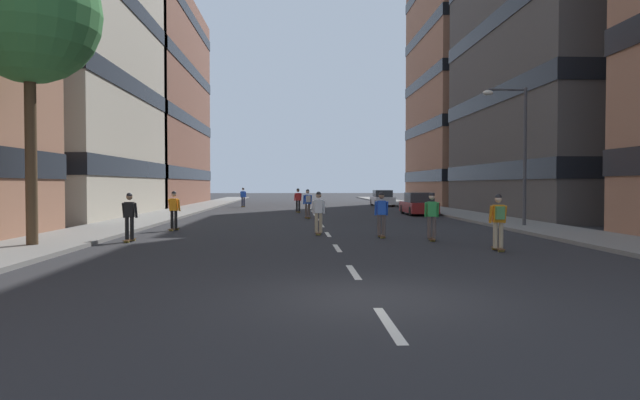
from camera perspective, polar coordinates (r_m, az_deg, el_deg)
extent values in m
plane|color=#28282B|center=(40.65, -0.67, -1.33)|extent=(181.85, 181.85, 0.00)
cube|color=gray|center=(45.20, -13.42, -0.99)|extent=(3.28, 83.35, 0.14)
cube|color=gray|center=(45.81, 11.57, -0.94)|extent=(3.28, 83.35, 0.14)
cube|color=silver|center=(8.64, 6.97, -12.36)|extent=(0.16, 2.20, 0.01)
cube|color=silver|center=(13.50, 3.39, -7.27)|extent=(0.16, 2.20, 0.01)
cube|color=silver|center=(18.44, 1.75, -4.87)|extent=(0.16, 2.20, 0.01)
cube|color=silver|center=(23.40, 0.81, -3.49)|extent=(0.16, 2.20, 0.01)
cube|color=silver|center=(28.38, 0.19, -2.59)|extent=(0.16, 2.20, 0.01)
cube|color=silver|center=(33.36, -0.23, -1.96)|extent=(0.16, 2.20, 0.01)
cube|color=silver|center=(38.35, -0.55, -1.50)|extent=(0.16, 2.20, 0.01)
cube|color=silver|center=(43.34, -0.79, -1.14)|extent=(0.16, 2.20, 0.01)
cube|color=silver|center=(48.33, -0.99, -0.85)|extent=(0.16, 2.20, 0.01)
cube|color=silver|center=(53.33, -1.14, -0.62)|extent=(0.16, 2.20, 0.01)
cube|color=silver|center=(58.32, -1.27, -0.43)|extent=(0.16, 2.20, 0.01)
cube|color=silver|center=(63.32, -1.38, -0.27)|extent=(0.16, 2.20, 0.01)
cube|color=silver|center=(68.31, -1.48, -0.13)|extent=(0.16, 2.20, 0.01)
cube|color=silver|center=(73.31, -1.56, -0.01)|extent=(0.16, 2.20, 0.01)
cube|color=silver|center=(78.31, -1.63, 0.09)|extent=(0.16, 2.20, 0.01)
cube|color=brown|center=(60.14, -21.12, 9.36)|extent=(17.39, 23.91, 20.61)
cube|color=black|center=(59.59, -21.04, 2.47)|extent=(17.51, 24.03, 1.10)
cube|color=black|center=(59.90, -21.09, 7.41)|extent=(17.51, 24.03, 1.10)
cube|color=black|center=(60.64, -21.15, 12.25)|extent=(17.51, 24.03, 1.10)
cube|color=black|center=(61.81, -21.20, 16.95)|extent=(17.51, 24.03, 1.10)
cube|color=black|center=(42.62, 27.81, 2.53)|extent=(17.51, 19.44, 1.10)
cube|color=black|center=(42.98, 27.90, 9.00)|extent=(17.51, 19.44, 1.10)
cube|color=black|center=(43.88, 27.99, 15.28)|extent=(17.51, 19.44, 1.10)
cube|color=#9E6B51|center=(61.76, 18.35, 13.01)|extent=(17.39, 16.19, 28.75)
cube|color=black|center=(60.53, 18.25, 2.28)|extent=(17.51, 16.31, 1.10)
cube|color=black|center=(60.78, 18.29, 6.80)|extent=(17.51, 16.31, 1.10)
cube|color=black|center=(61.41, 18.34, 11.26)|extent=(17.51, 16.31, 1.10)
cube|color=black|center=(62.40, 18.38, 15.60)|extent=(17.51, 16.31, 1.10)
cube|color=silver|center=(53.96, 6.32, -0.05)|extent=(1.80, 4.40, 0.70)
cube|color=#2D3338|center=(53.79, 6.35, 0.66)|extent=(1.60, 2.10, 0.64)
cylinder|color=black|center=(55.28, 5.27, -0.22)|extent=(0.22, 0.64, 0.64)
cylinder|color=black|center=(55.52, 6.90, -0.22)|extent=(0.22, 0.64, 0.64)
cylinder|color=black|center=(52.41, 5.70, -0.32)|extent=(0.22, 0.64, 0.64)
cylinder|color=black|center=(52.67, 7.43, -0.32)|extent=(0.22, 0.64, 0.64)
cube|color=maroon|center=(38.65, 9.93, -0.72)|extent=(1.80, 4.40, 0.70)
cube|color=#2D3338|center=(38.48, 9.98, 0.27)|extent=(1.60, 2.10, 0.64)
cylinder|color=black|center=(39.91, 8.35, -0.94)|extent=(0.22, 0.64, 0.64)
cylinder|color=black|center=(40.25, 10.59, -0.93)|extent=(0.22, 0.64, 0.64)
cylinder|color=black|center=(37.07, 9.21, -1.14)|extent=(0.22, 0.64, 0.64)
cylinder|color=black|center=(37.43, 11.61, -1.12)|extent=(0.22, 0.64, 0.64)
cylinder|color=#4C3823|center=(20.38, -27.19, 4.19)|extent=(0.36, 0.36, 5.86)
sphere|color=#387A3D|center=(21.08, -27.36, 16.48)|extent=(4.47, 4.47, 4.47)
cylinder|color=#3F3F44|center=(28.44, 20.01, 4.14)|extent=(0.16, 0.16, 6.50)
cylinder|color=#3F3F44|center=(28.42, 18.37, 10.55)|extent=(1.80, 0.10, 0.10)
ellipsoid|color=silver|center=(28.09, 16.62, 10.36)|extent=(0.50, 0.30, 0.24)
cube|color=brown|center=(51.83, -7.77, -0.62)|extent=(0.34, 0.92, 0.02)
cylinder|color=#D8BF4C|center=(52.14, -7.69, -0.65)|extent=(0.19, 0.10, 0.07)
cylinder|color=#D8BF4C|center=(51.52, -7.86, -0.68)|extent=(0.19, 0.10, 0.07)
cylinder|color=#2D334C|center=(51.83, -7.87, -0.16)|extent=(0.16, 0.16, 0.80)
cylinder|color=#2D334C|center=(51.79, -7.68, -0.16)|extent=(0.16, 0.16, 0.80)
cube|color=blue|center=(51.80, -7.78, 0.59)|extent=(0.35, 0.25, 0.55)
cylinder|color=blue|center=(51.90, -8.00, 0.56)|extent=(0.12, 0.24, 0.55)
cylinder|color=blue|center=(51.79, -7.53, 0.56)|extent=(0.12, 0.24, 0.55)
sphere|color=beige|center=(51.81, -7.78, 1.09)|extent=(0.22, 0.22, 0.22)
sphere|color=black|center=(51.81, -7.78, 1.15)|extent=(0.21, 0.21, 0.21)
cube|color=brown|center=(21.52, -18.70, -3.82)|extent=(0.24, 0.91, 0.02)
cylinder|color=#D8BF4C|center=(21.82, -18.43, -3.87)|extent=(0.18, 0.08, 0.07)
cylinder|color=#D8BF4C|center=(21.22, -18.98, -4.02)|extent=(0.18, 0.08, 0.07)
cylinder|color=black|center=(21.51, -18.94, -2.72)|extent=(0.15, 0.15, 0.80)
cylinder|color=black|center=(21.45, -18.48, -2.73)|extent=(0.15, 0.15, 0.80)
cube|color=black|center=(21.44, -18.73, -0.93)|extent=(0.33, 0.22, 0.55)
cylinder|color=black|center=(21.56, -19.24, -0.99)|extent=(0.10, 0.23, 0.55)
cylinder|color=black|center=(21.42, -18.13, -1.00)|extent=(0.10, 0.23, 0.55)
sphere|color=#997051|center=(21.45, -18.72, 0.29)|extent=(0.22, 0.22, 0.22)
sphere|color=black|center=(21.45, -18.72, 0.42)|extent=(0.21, 0.21, 0.21)
cube|color=brown|center=(34.26, -1.26, -1.74)|extent=(0.37, 0.92, 0.02)
cylinder|color=#D8BF4C|center=(34.58, -1.37, -1.79)|extent=(0.19, 0.10, 0.07)
cylinder|color=#D8BF4C|center=(33.95, -1.14, -1.85)|extent=(0.19, 0.10, 0.07)
cylinder|color=#594C47|center=(34.22, -1.40, -1.05)|extent=(0.16, 0.16, 0.80)
cylinder|color=#594C47|center=(34.26, -1.11, -1.05)|extent=(0.16, 0.16, 0.80)
cube|color=blue|center=(34.21, -1.26, 0.08)|extent=(0.35, 0.26, 0.55)
cylinder|color=blue|center=(34.22, -1.64, 0.03)|extent=(0.13, 0.24, 0.55)
cylinder|color=blue|center=(34.31, -0.92, 0.04)|extent=(0.13, 0.24, 0.55)
sphere|color=tan|center=(34.23, -1.26, 0.84)|extent=(0.22, 0.22, 0.22)
sphere|color=black|center=(34.22, -1.26, 0.92)|extent=(0.21, 0.21, 0.21)
cube|color=beige|center=(34.04, -1.19, 0.12)|extent=(0.29, 0.21, 0.40)
cube|color=brown|center=(26.20, -14.55, -2.83)|extent=(0.39, 0.92, 0.02)
cylinder|color=#D8BF4C|center=(26.49, -14.26, -2.88)|extent=(0.19, 0.11, 0.07)
cylinder|color=#D8BF4C|center=(25.91, -14.84, -2.98)|extent=(0.19, 0.11, 0.07)
cylinder|color=black|center=(26.21, -14.73, -1.92)|extent=(0.17, 0.17, 0.80)
cylinder|color=black|center=(26.13, -14.37, -1.93)|extent=(0.17, 0.17, 0.80)
cube|color=orange|center=(26.14, -14.56, -0.45)|extent=(0.36, 0.27, 0.55)
cylinder|color=orange|center=(26.28, -14.95, -0.50)|extent=(0.14, 0.24, 0.55)
cylinder|color=orange|center=(26.09, -14.08, -0.51)|extent=(0.14, 0.24, 0.55)
sphere|color=tan|center=(26.14, -14.55, 0.55)|extent=(0.22, 0.22, 0.22)
sphere|color=black|center=(26.14, -14.55, 0.66)|extent=(0.21, 0.21, 0.21)
cube|color=brown|center=(22.14, 6.23, -3.59)|extent=(0.21, 0.90, 0.02)
cylinder|color=#D8BF4C|center=(22.46, 6.12, -3.64)|extent=(0.18, 0.07, 0.07)
cylinder|color=#D8BF4C|center=(21.83, 6.35, -3.79)|extent=(0.18, 0.07, 0.07)
cylinder|color=#594C47|center=(22.10, 6.00, -2.53)|extent=(0.14, 0.14, 0.80)
cylinder|color=#594C47|center=(22.12, 6.47, -2.53)|extent=(0.14, 0.14, 0.80)
cube|color=blue|center=(22.07, 6.24, -0.78)|extent=(0.32, 0.20, 0.55)
cylinder|color=blue|center=(22.09, 5.66, -0.85)|extent=(0.09, 0.23, 0.55)
cylinder|color=blue|center=(22.15, 6.79, -0.84)|extent=(0.09, 0.23, 0.55)
sphere|color=#997051|center=(22.08, 6.24, 0.40)|extent=(0.22, 0.22, 0.22)
sphere|color=black|center=(22.07, 6.24, 0.53)|extent=(0.21, 0.21, 0.21)
cube|color=brown|center=(21.20, 11.23, -3.84)|extent=(0.34, 0.92, 0.02)
cylinder|color=#D8BF4C|center=(21.52, 11.16, -3.89)|extent=(0.19, 0.10, 0.07)
cylinder|color=#D8BF4C|center=(20.89, 11.31, -4.06)|extent=(0.19, 0.10, 0.07)
cylinder|color=#594C47|center=(21.16, 11.00, -2.73)|extent=(0.16, 0.16, 0.80)
cylinder|color=#594C47|center=(21.17, 11.48, -2.73)|extent=(0.16, 0.16, 0.80)
cube|color=green|center=(21.12, 11.25, -0.91)|extent=(0.35, 0.25, 0.55)
cylinder|color=green|center=(21.16, 10.64, -0.98)|extent=(0.12, 0.24, 0.55)
cylinder|color=green|center=(21.20, 11.83, -0.98)|extent=(0.12, 0.24, 0.55)
sphere|color=beige|center=(21.13, 11.25, 0.33)|extent=(0.22, 0.22, 0.22)
sphere|color=black|center=(21.13, 11.25, 0.46)|extent=(0.21, 0.21, 0.21)
cube|color=brown|center=(23.29, -0.14, -3.33)|extent=(0.29, 0.92, 0.02)
cylinder|color=#D8BF4C|center=(23.61, -0.09, -3.37)|extent=(0.19, 0.09, 0.07)
cylinder|color=#D8BF4C|center=(22.97, -0.19, -3.51)|extent=(0.19, 0.09, 0.07)
cylinder|color=tan|center=(23.26, -0.36, -2.31)|extent=(0.15, 0.15, 0.80)
cylinder|color=tan|center=(23.25, 0.08, -2.32)|extent=(0.15, 0.15, 0.80)
cube|color=white|center=(23.22, -0.14, -0.65)|extent=(0.34, 0.23, 0.55)
cylinder|color=white|center=(23.28, -0.68, -0.71)|extent=(0.11, 0.24, 0.55)
cylinder|color=white|center=(23.26, 0.41, -0.72)|extent=(0.11, 0.24, 0.55)
sphere|color=tan|center=(23.22, -0.14, 0.47)|extent=(0.22, 0.22, 0.22)
sphere|color=black|center=(23.22, -0.14, 0.59)|extent=(0.21, 0.21, 0.21)
cube|color=brown|center=(18.53, 17.56, -4.68)|extent=(0.26, 0.91, 0.02)
cylinder|color=#D8BF4C|center=(18.84, 17.28, -4.71)|extent=(0.18, 0.08, 0.07)
cylinder|color=#D8BF4C|center=(18.23, 17.85, -4.93)|extent=(0.18, 0.08, 0.07)
cylinder|color=tan|center=(18.46, 17.31, -3.41)|extent=(0.15, 0.15, 0.80)
cylinder|color=tan|center=(18.51, 17.84, -3.40)|extent=(0.15, 0.15, 0.80)
cube|color=orange|center=(18.44, 17.59, -1.32)|extent=(0.33, 0.22, 0.55)
cylinder|color=orange|center=(18.43, 16.89, -1.40)|extent=(0.10, 0.23, 0.55)
cylinder|color=orange|center=(18.55, 18.20, -1.39)|extent=(0.10, 0.23, 0.55)
sphere|color=beige|center=(18.44, 17.59, 0.10)|extent=(0.22, 0.22, 0.22)
sphere|color=black|center=(18.44, 17.59, 0.25)|extent=(0.21, 0.21, 0.21)
cube|color=#4C8C4C|center=(18.27, 17.75, -1.25)|extent=(0.27, 0.18, 0.40)
cube|color=brown|center=(41.33, -2.23, -1.17)|extent=(0.37, 0.92, 0.02)
cylinder|color=#D8BF4C|center=(41.64, -2.32, -1.21)|extent=(0.19, 0.10, 0.07)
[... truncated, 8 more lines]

